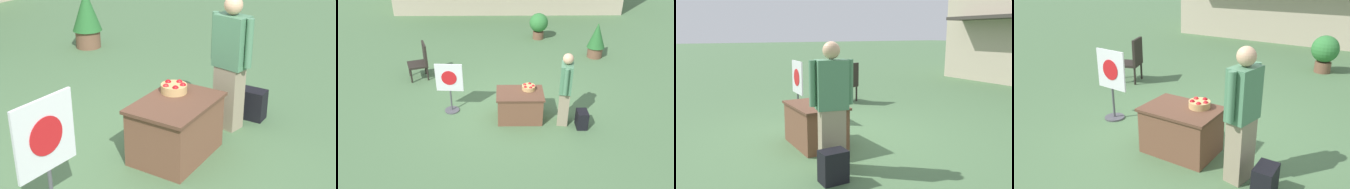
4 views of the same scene
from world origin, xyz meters
TOP-DOWN VIEW (x-y plane):
  - ground_plane at (0.00, 0.00)m, footprint 120.00×120.00m
  - display_table at (0.25, -0.55)m, footprint 1.10×0.78m
  - apple_basket at (0.46, -0.40)m, footprint 0.31×0.31m
  - person_visitor at (1.25, -0.75)m, footprint 0.34×0.60m
  - backpack at (1.66, -0.94)m, footprint 0.24×0.34m
  - poster_board at (-1.43, -0.22)m, footprint 0.66×0.36m
  - patio_chair at (-2.55, 1.65)m, footprint 0.70×0.70m
  - potted_plant_near_left at (1.23, 4.97)m, footprint 0.71×0.71m

SIDE VIEW (x-z plane):
  - ground_plane at x=0.00m, z-range 0.00..0.00m
  - backpack at x=1.66m, z-range 0.00..0.42m
  - display_table at x=0.25m, z-range 0.00..0.70m
  - patio_chair at x=-2.55m, z-range 0.04..1.11m
  - potted_plant_near_left at x=1.23m, z-range 0.08..1.07m
  - poster_board at x=-1.43m, z-range 0.08..1.36m
  - apple_basket at x=0.46m, z-range 0.69..0.82m
  - person_visitor at x=1.25m, z-range 0.02..1.78m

